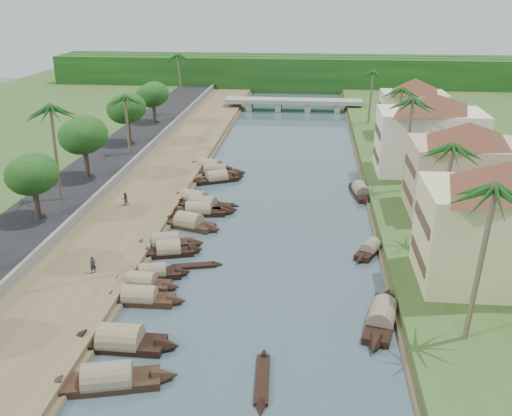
# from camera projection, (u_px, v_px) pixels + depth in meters

# --- Properties ---
(ground) EXTENTS (220.00, 220.00, 0.00)m
(ground) POSITION_uv_depth(u_px,v_px,m) (263.00, 272.00, 50.89)
(ground) COLOR #374A53
(ground) RESTS_ON ground
(left_bank) EXTENTS (10.00, 180.00, 0.80)m
(left_bank) POSITION_uv_depth(u_px,v_px,m) (149.00, 189.00, 70.77)
(left_bank) COLOR brown
(left_bank) RESTS_ON ground
(right_bank) EXTENTS (16.00, 180.00, 1.20)m
(right_bank) POSITION_uv_depth(u_px,v_px,m) (437.00, 197.00, 67.51)
(right_bank) COLOR #345220
(right_bank) RESTS_ON ground
(road) EXTENTS (8.00, 180.00, 1.40)m
(road) POSITION_uv_depth(u_px,v_px,m) (82.00, 184.00, 71.44)
(road) COLOR black
(road) RESTS_ON ground
(retaining_wall) EXTENTS (0.40, 180.00, 1.10)m
(retaining_wall) POSITION_uv_depth(u_px,v_px,m) (115.00, 180.00, 70.81)
(retaining_wall) COLOR slate
(retaining_wall) RESTS_ON left_bank
(treeline) EXTENTS (120.00, 14.00, 8.00)m
(treeline) POSITION_uv_depth(u_px,v_px,m) (297.00, 72.00, 142.28)
(treeline) COLOR #133C10
(treeline) RESTS_ON ground
(bridge) EXTENTS (28.00, 4.00, 2.40)m
(bridge) POSITION_uv_depth(u_px,v_px,m) (293.00, 102.00, 117.11)
(bridge) COLOR gray
(bridge) RESTS_ON ground
(building_near) EXTENTS (14.85, 14.85, 10.20)m
(building_near) POSITION_uv_depth(u_px,v_px,m) (500.00, 222.00, 45.00)
(building_near) COLOR beige
(building_near) RESTS_ON right_bank
(building_mid) EXTENTS (14.11, 14.11, 9.70)m
(building_mid) POSITION_uv_depth(u_px,v_px,m) (464.00, 167.00, 59.86)
(building_mid) COLOR tan
(building_mid) RESTS_ON right_bank
(building_far) EXTENTS (15.59, 15.59, 10.20)m
(building_far) POSITION_uv_depth(u_px,v_px,m) (430.00, 133.00, 72.85)
(building_far) COLOR white
(building_far) RESTS_ON right_bank
(building_distant) EXTENTS (12.62, 12.62, 9.20)m
(building_distant) POSITION_uv_depth(u_px,v_px,m) (413.00, 107.00, 91.51)
(building_distant) COLOR beige
(building_distant) RESTS_ON right_bank
(sampan_0) EXTENTS (9.38, 4.03, 2.40)m
(sampan_0) POSITION_uv_depth(u_px,v_px,m) (108.00, 380.00, 36.16)
(sampan_0) COLOR black
(sampan_0) RESTS_ON ground
(sampan_1) EXTENTS (8.82, 2.42, 2.56)m
(sampan_1) POSITION_uv_depth(u_px,v_px,m) (121.00, 341.00, 40.14)
(sampan_1) COLOR black
(sampan_1) RESTS_ON ground
(sampan_2) EXTENTS (7.79, 1.83, 2.07)m
(sampan_2) POSITION_uv_depth(u_px,v_px,m) (140.00, 298.00, 45.79)
(sampan_2) COLOR black
(sampan_2) RESTS_ON ground
(sampan_3) EXTENTS (7.00, 3.09, 1.90)m
(sampan_3) POSITION_uv_depth(u_px,v_px,m) (153.00, 274.00, 49.68)
(sampan_3) COLOR black
(sampan_3) RESTS_ON ground
(sampan_4) EXTENTS (7.05, 2.04, 2.01)m
(sampan_4) POSITION_uv_depth(u_px,v_px,m) (141.00, 283.00, 48.10)
(sampan_4) COLOR black
(sampan_4) RESTS_ON ground
(sampan_5) EXTENTS (6.81, 3.24, 2.13)m
(sampan_5) POSITION_uv_depth(u_px,v_px,m) (169.00, 251.00, 54.01)
(sampan_5) COLOR black
(sampan_5) RESTS_ON ground
(sampan_6) EXTENTS (7.83, 3.28, 2.27)m
(sampan_6) POSITION_uv_depth(u_px,v_px,m) (166.00, 244.00, 55.53)
(sampan_6) COLOR black
(sampan_6) RESTS_ON ground
(sampan_7) EXTENTS (8.39, 2.67, 2.20)m
(sampan_7) POSITION_uv_depth(u_px,v_px,m) (199.00, 211.00, 63.60)
(sampan_7) COLOR black
(sampan_7) RESTS_ON ground
(sampan_8) EXTENTS (7.93, 4.35, 2.38)m
(sampan_8) POSITION_uv_depth(u_px,v_px,m) (189.00, 223.00, 60.29)
(sampan_8) COLOR black
(sampan_8) RESTS_ON ground
(sampan_9) EXTENTS (9.03, 3.82, 2.24)m
(sampan_9) POSITION_uv_depth(u_px,v_px,m) (203.00, 205.00, 65.35)
(sampan_9) COLOR black
(sampan_9) RESTS_ON ground
(sampan_10) EXTENTS (7.88, 4.74, 2.18)m
(sampan_10) POSITION_uv_depth(u_px,v_px,m) (195.00, 200.00, 67.10)
(sampan_10) COLOR black
(sampan_10) RESTS_ON ground
(sampan_11) EXTENTS (7.71, 5.00, 2.23)m
(sampan_11) POSITION_uv_depth(u_px,v_px,m) (217.00, 179.00, 74.43)
(sampan_11) COLOR black
(sampan_11) RESTS_ON ground
(sampan_12) EXTENTS (8.80, 1.96, 2.10)m
(sampan_12) POSITION_uv_depth(u_px,v_px,m) (215.00, 171.00, 77.45)
(sampan_12) COLOR black
(sampan_12) RESTS_ON ground
(sampan_13) EXTENTS (8.59, 4.66, 2.32)m
(sampan_13) POSITION_uv_depth(u_px,v_px,m) (210.00, 167.00, 79.27)
(sampan_13) COLOR black
(sampan_13) RESTS_ON ground
(sampan_14) EXTENTS (3.98, 9.73, 2.30)m
(sampan_14) POSITION_uv_depth(u_px,v_px,m) (382.00, 317.00, 43.07)
(sampan_14) COLOR black
(sampan_14) RESTS_ON ground
(sampan_15) EXTENTS (4.01, 6.28, 1.78)m
(sampan_15) POSITION_uv_depth(u_px,v_px,m) (370.00, 249.00, 54.35)
(sampan_15) COLOR black
(sampan_15) RESTS_ON ground
(sampan_16) EXTENTS (2.83, 8.83, 2.13)m
(sampan_16) POSITION_uv_depth(u_px,v_px,m) (361.00, 192.00, 69.66)
(sampan_16) COLOR black
(sampan_16) RESTS_ON ground
(canoe_0) EXTENTS (1.24, 6.82, 0.90)m
(canoe_0) POSITION_uv_depth(u_px,v_px,m) (262.00, 380.00, 36.73)
(canoe_0) COLOR black
(canoe_0) RESTS_ON ground
(canoe_1) EXTENTS (5.46, 2.23, 0.88)m
(canoe_1) POSITION_uv_depth(u_px,v_px,m) (194.00, 266.00, 51.70)
(canoe_1) COLOR black
(canoe_1) RESTS_ON ground
(canoe_2) EXTENTS (5.58, 1.40, 0.80)m
(canoe_2) POSITION_uv_depth(u_px,v_px,m) (217.00, 204.00, 66.51)
(canoe_2) COLOR black
(canoe_2) RESTS_ON ground
(palm_0) EXTENTS (3.20, 3.20, 12.55)m
(palm_0) POSITION_uv_depth(u_px,v_px,m) (489.00, 191.00, 35.34)
(palm_0) COLOR brown
(palm_0) RESTS_ON ground
(palm_1) EXTENTS (3.20, 3.20, 10.98)m
(palm_1) POSITION_uv_depth(u_px,v_px,m) (447.00, 148.00, 50.71)
(palm_1) COLOR brown
(palm_1) RESTS_ON ground
(palm_2) EXTENTS (3.20, 3.20, 12.40)m
(palm_2) POSITION_uv_depth(u_px,v_px,m) (412.00, 102.00, 63.93)
(palm_2) COLOR brown
(palm_2) RESTS_ON ground
(palm_3) EXTENTS (3.20, 3.20, 10.72)m
(palm_3) POSITION_uv_depth(u_px,v_px,m) (398.00, 90.00, 80.73)
(palm_3) COLOR brown
(palm_3) RESTS_ON ground
(palm_5) EXTENTS (3.20, 3.20, 12.07)m
(palm_5) POSITION_uv_depth(u_px,v_px,m) (49.00, 109.00, 60.69)
(palm_5) COLOR brown
(palm_5) RESTS_ON ground
(palm_6) EXTENTS (3.20, 3.20, 9.75)m
(palm_6) POSITION_uv_depth(u_px,v_px,m) (125.00, 98.00, 79.10)
(palm_6) COLOR brown
(palm_6) RESTS_ON ground
(palm_7) EXTENTS (3.20, 3.20, 10.60)m
(palm_7) POSITION_uv_depth(u_px,v_px,m) (372.00, 73.00, 98.38)
(palm_7) COLOR brown
(palm_7) RESTS_ON ground
(palm_8) EXTENTS (3.20, 3.20, 12.40)m
(palm_8) POSITION_uv_depth(u_px,v_px,m) (180.00, 56.00, 104.51)
(palm_8) COLOR brown
(palm_8) RESTS_ON ground
(tree_2) EXTENTS (4.93, 4.93, 6.76)m
(tree_2) POSITION_uv_depth(u_px,v_px,m) (33.00, 175.00, 57.50)
(tree_2) COLOR #4C392B
(tree_2) RESTS_ON ground
(tree_3) EXTENTS (5.50, 5.50, 7.64)m
(tree_3) POSITION_uv_depth(u_px,v_px,m) (84.00, 136.00, 70.09)
(tree_3) COLOR #4C392B
(tree_3) RESTS_ON ground
(tree_4) EXTENTS (5.32, 5.32, 7.49)m
(tree_4) POSITION_uv_depth(u_px,v_px,m) (127.00, 109.00, 86.12)
(tree_4) COLOR #4C392B
(tree_4) RESTS_ON ground
(tree_5) EXTENTS (5.08, 5.08, 6.93)m
(tree_5) POSITION_uv_depth(u_px,v_px,m) (153.00, 95.00, 99.95)
(tree_5) COLOR #4C392B
(tree_5) RESTS_ON ground
(tree_6) EXTENTS (4.20, 4.20, 6.64)m
(tree_6) POSITION_uv_depth(u_px,v_px,m) (465.00, 133.00, 74.50)
(tree_6) COLOR #4C392B
(tree_6) RESTS_ON ground
(person_near) EXTENTS (0.66, 0.63, 1.51)m
(person_near) POSITION_uv_depth(u_px,v_px,m) (93.00, 265.00, 48.75)
(person_near) COLOR #222229
(person_near) RESTS_ON left_bank
(person_far) EXTENTS (0.93, 0.89, 1.51)m
(person_far) POSITION_uv_depth(u_px,v_px,m) (125.00, 199.00, 64.04)
(person_far) COLOR #362D26
(person_far) RESTS_ON left_bank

